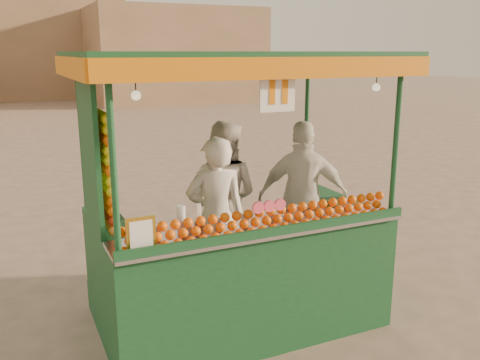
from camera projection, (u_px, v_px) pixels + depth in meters
name	position (u px, v px, depth m)	size (l,w,h in m)	color
ground	(236.00, 320.00, 5.30)	(90.00, 90.00, 0.00)	brown
building_right	(174.00, 55.00, 28.70)	(9.00, 6.00, 5.00)	#977456
juice_cart	(233.00, 243.00, 5.04)	(2.96, 1.92, 2.69)	#103D20
vendor_left	(216.00, 217.00, 5.04)	(0.65, 0.50, 1.60)	silver
vendor_middle	(223.00, 197.00, 5.65)	(1.02, 1.02, 1.67)	beige
vendor_right	(303.00, 197.00, 5.60)	(1.06, 0.79, 1.67)	silver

